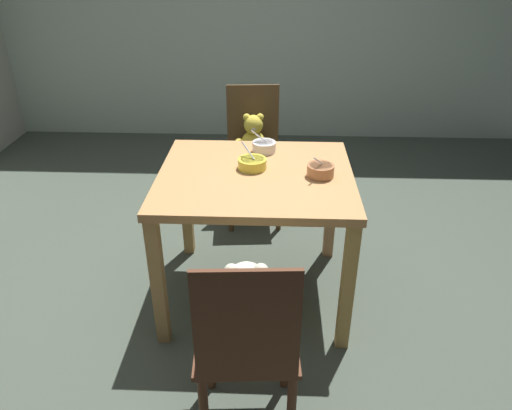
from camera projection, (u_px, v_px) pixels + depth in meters
ground_plane at (256, 294)px, 2.80m from camera, size 5.20×5.20×0.04m
dining_table at (256, 192)px, 2.47m from camera, size 0.98×0.87×0.75m
teddy_chair_near_front at (247, 326)px, 1.76m from camera, size 0.41×0.40×0.90m
teddy_chair_far_center at (254, 148)px, 3.31m from camera, size 0.42×0.41×0.93m
porridge_bowl_yellow_center at (252, 163)px, 2.46m from camera, size 0.15×0.15×0.13m
porridge_bowl_white_far_center at (264, 146)px, 2.65m from camera, size 0.14×0.13×0.12m
porridge_bowl_terracotta_near_right at (320, 170)px, 2.38m from camera, size 0.14×0.14×0.13m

